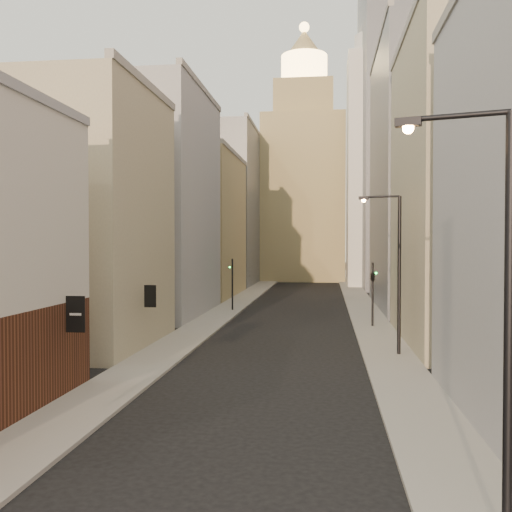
{
  "coord_description": "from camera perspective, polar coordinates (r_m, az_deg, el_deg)",
  "views": [
    {
      "loc": [
        2.92,
        -8.24,
        6.55
      ],
      "look_at": [
        -0.24,
        17.4,
        5.93
      ],
      "focal_mm": 40.0,
      "sensor_mm": 36.0,
      "label": 1
    }
  ],
  "objects": [
    {
      "name": "clock_tower",
      "position": [
        100.92,
        4.81,
        7.67
      ],
      "size": [
        14.0,
        14.0,
        44.9
      ],
      "color": "tan",
      "rests_on": "ground"
    },
    {
      "name": "sidewalk_left",
      "position": [
        64.26,
        -1.43,
        -4.41
      ],
      "size": [
        3.0,
        140.0,
        0.15
      ],
      "primitive_type": "cube",
      "color": "gray",
      "rests_on": "ground"
    },
    {
      "name": "left_bldg_grey",
      "position": [
        52.52,
        -9.52,
        5.12
      ],
      "size": [
        8.0,
        16.0,
        20.0
      ],
      "primitive_type": "cube",
      "color": "#939499",
      "rests_on": "ground"
    },
    {
      "name": "white_tower",
      "position": [
        87.36,
        11.78,
        9.27
      ],
      "size": [
        8.0,
        8.0,
        41.5
      ],
      "color": "silver",
      "rests_on": "ground"
    },
    {
      "name": "sidewalk_right",
      "position": [
        63.67,
        10.26,
        -4.49
      ],
      "size": [
        3.0,
        140.0,
        0.15
      ],
      "primitive_type": "cube",
      "color": "gray",
      "rests_on": "ground"
    },
    {
      "name": "traffic_light_right",
      "position": [
        44.49,
        11.59,
        -2.22
      ],
      "size": [
        0.61,
        0.55,
        5.0
      ],
      "rotation": [
        0.0,
        0.0,
        3.14
      ],
      "color": "black",
      "rests_on": "ground"
    },
    {
      "name": "left_bldg_tan",
      "position": [
        69.88,
        -5.3,
        2.97
      ],
      "size": [
        8.0,
        18.0,
        17.0
      ],
      "primitive_type": "cube",
      "color": "tan",
      "rests_on": "ground"
    },
    {
      "name": "streetlamp_mid",
      "position": [
        33.6,
        13.73,
        -0.83
      ],
      "size": [
        2.4,
        0.7,
        9.25
      ],
      "rotation": [
        0.0,
        0.0,
        -0.21
      ],
      "color": "black",
      "rests_on": "ground"
    },
    {
      "name": "traffic_light_left",
      "position": [
        54.04,
        -2.38,
        -1.86
      ],
      "size": [
        0.56,
        0.46,
        5.0
      ],
      "rotation": [
        0.0,
        0.0,
        3.33
      ],
      "color": "black",
      "rests_on": "ground"
    },
    {
      "name": "streetlamp_near",
      "position": [
        12.85,
        22.91,
        -4.31
      ],
      "size": [
        2.38,
        0.81,
        9.28
      ],
      "rotation": [
        0.0,
        0.0,
        -0.26
      ],
      "color": "black",
      "rests_on": "ground"
    },
    {
      "name": "highrise",
      "position": [
        89.61,
        17.05,
        13.62
      ],
      "size": [
        21.0,
        23.0,
        51.2
      ],
      "color": "gray",
      "rests_on": "ground"
    },
    {
      "name": "left_bldg_beige",
      "position": [
        37.38,
        -16.53,
        3.54
      ],
      "size": [
        8.0,
        12.0,
        16.0
      ],
      "primitive_type": "cube",
      "color": "gray",
      "rests_on": "ground"
    },
    {
      "name": "right_bldg_wingrid",
      "position": [
        59.29,
        15.95,
        7.56
      ],
      "size": [
        8.0,
        20.0,
        26.0
      ],
      "primitive_type": "cube",
      "color": "gray",
      "rests_on": "ground"
    },
    {
      "name": "left_bldg_wingrid",
      "position": [
        89.66,
        -2.56,
        4.86
      ],
      "size": [
        8.0,
        20.0,
        24.0
      ],
      "primitive_type": "cube",
      "color": "gray",
      "rests_on": "ground"
    },
    {
      "name": "right_bldg_beige",
      "position": [
        39.45,
        20.44,
        6.3
      ],
      "size": [
        8.0,
        16.0,
        20.0
      ],
      "primitive_type": "cube",
      "color": "gray",
      "rests_on": "ground"
    }
  ]
}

